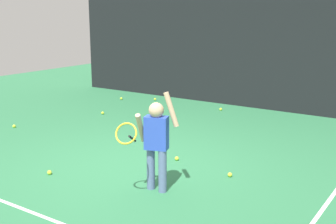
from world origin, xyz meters
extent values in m
plane|color=#2D7247|center=(0.00, 0.00, 0.00)|extent=(20.00, 20.00, 0.00)
cube|color=white|center=(0.00, -1.98, 0.00)|extent=(9.00, 0.05, 0.00)
cube|color=black|center=(0.00, 4.92, 1.97)|extent=(11.13, 0.08, 3.95)
cylinder|color=slate|center=(-5.42, 4.98, 2.05)|extent=(0.09, 0.09, 4.10)
cylinder|color=slate|center=(-2.71, 4.98, 2.05)|extent=(0.09, 0.09, 4.10)
cylinder|color=slate|center=(0.00, 4.98, 2.05)|extent=(0.09, 0.09, 4.10)
cylinder|color=slate|center=(0.75, -0.60, 0.29)|extent=(0.11, 0.11, 0.58)
cylinder|color=slate|center=(0.94, -0.60, 0.29)|extent=(0.11, 0.11, 0.58)
cube|color=blue|center=(0.85, -0.60, 0.80)|extent=(0.34, 0.26, 0.44)
sphere|color=tan|center=(0.85, -0.60, 1.10)|extent=(0.20, 0.20, 0.20)
cylinder|color=tan|center=(1.02, -0.52, 1.12)|extent=(0.22, 0.13, 0.46)
cylinder|color=tan|center=(0.68, -0.72, 0.87)|extent=(0.16, 0.30, 0.43)
cylinder|color=black|center=(0.65, -0.86, 0.75)|extent=(0.10, 0.24, 0.15)
torus|color=yellow|center=(0.72, -1.07, 0.88)|extent=(0.32, 0.25, 0.26)
sphere|color=#CCE033|center=(0.43, 0.54, 0.03)|extent=(0.07, 0.07, 0.07)
sphere|color=#CCE033|center=(-0.79, -1.03, 0.03)|extent=(0.07, 0.07, 0.07)
sphere|color=#CCE033|center=(-3.44, 0.36, 0.03)|extent=(0.07, 0.07, 0.07)
sphere|color=#CCE033|center=(-2.74, 2.27, 0.03)|extent=(0.07, 0.07, 0.07)
sphere|color=#CCE033|center=(-0.63, 4.15, 0.03)|extent=(0.07, 0.07, 0.07)
sphere|color=#CCE033|center=(1.45, 0.38, 0.03)|extent=(0.07, 0.07, 0.07)
sphere|color=#CCE033|center=(-2.66, 4.26, 0.03)|extent=(0.07, 0.07, 0.07)
sphere|color=#CCE033|center=(-3.48, 3.83, 0.03)|extent=(0.07, 0.07, 0.07)
camera|label=1|loc=(4.01, -5.04, 2.35)|focal=46.38mm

